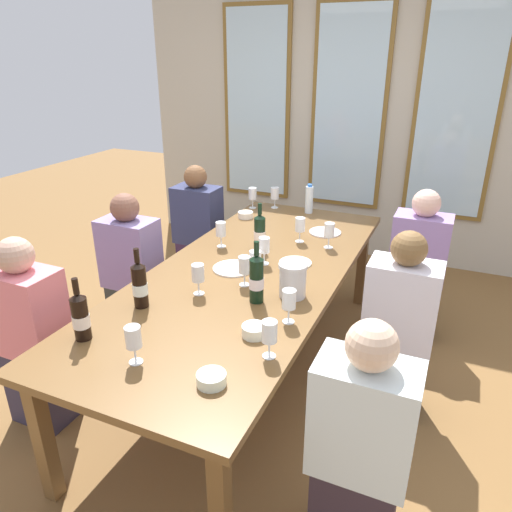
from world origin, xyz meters
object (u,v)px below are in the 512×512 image
(wine_bottle_1, at_px, (260,232))
(seated_person_4, at_px, (33,338))
(white_plate_2, at_px, (233,268))
(wine_glass_4, at_px, (300,226))
(wine_bottle_2, at_px, (140,285))
(seated_person_1, at_px, (417,269))
(water_bottle, at_px, (309,199))
(tasting_bowl_2, at_px, (254,331))
(wine_glass_3, at_px, (289,301))
(wine_glass_11, at_px, (275,194))
(wine_glass_5, at_px, (244,265))
(seated_person_0, at_px, (198,233))
(seated_person_5, at_px, (360,452))
(tasting_bowl_0, at_px, (211,379))
(wine_glass_8, at_px, (221,230))
(seated_person_2, at_px, (132,275))
(wine_glass_0, at_px, (269,332))
(wine_bottle_0, at_px, (81,316))
(seated_person_3, at_px, (398,330))
(tasting_bowl_1, at_px, (246,215))
(wine_glass_1, at_px, (133,339))
(white_plate_1, at_px, (295,263))
(white_plate_0, at_px, (325,232))
(wine_glass_2, at_px, (253,194))
(wine_glass_7, at_px, (264,246))
(dining_table, at_px, (248,279))
(wine_glass_9, at_px, (255,260))
(wine_bottle_3, at_px, (256,279))
(wine_glass_10, at_px, (198,274))

(wine_bottle_1, distance_m, seated_person_4, 1.48)
(white_plate_2, distance_m, wine_glass_4, 0.64)
(wine_bottle_2, distance_m, seated_person_1, 1.99)
(water_bottle, bearing_deg, tasting_bowl_2, -79.63)
(wine_bottle_2, bearing_deg, seated_person_4, -158.47)
(tasting_bowl_2, bearing_deg, seated_person_1, 69.79)
(wine_glass_3, relative_size, wine_glass_11, 1.00)
(wine_glass_5, bearing_deg, seated_person_0, 130.75)
(wine_glass_4, bearing_deg, seated_person_5, -62.78)
(wine_glass_3, height_order, seated_person_5, seated_person_5)
(tasting_bowl_0, relative_size, wine_glass_8, 0.69)
(wine_glass_3, distance_m, wine_glass_8, 1.05)
(seated_person_2, bearing_deg, wine_glass_4, 28.26)
(wine_bottle_1, height_order, wine_glass_3, wine_bottle_1)
(white_plate_2, bearing_deg, wine_glass_0, -54.03)
(wine_bottle_0, distance_m, wine_glass_8, 1.25)
(wine_bottle_2, height_order, seated_person_3, seated_person_3)
(tasting_bowl_1, distance_m, wine_glass_1, 1.96)
(white_plate_1, distance_m, tasting_bowl_1, 0.95)
(wine_glass_5, xyz_separation_m, wine_glass_11, (-0.38, 1.42, -0.00))
(white_plate_0, distance_m, seated_person_1, 0.70)
(wine_bottle_0, distance_m, wine_glass_4, 1.63)
(wine_bottle_2, relative_size, wine_glass_8, 1.85)
(wine_bottle_1, relative_size, wine_bottle_2, 0.98)
(wine_glass_2, xyz_separation_m, wine_glass_7, (0.54, -1.02, 0.00))
(wine_glass_11, bearing_deg, wine_bottle_2, -90.11)
(wine_glass_5, bearing_deg, wine_glass_2, 112.38)
(wine_glass_11, bearing_deg, seated_person_3, -44.24)
(dining_table, distance_m, white_plate_1, 0.32)
(white_plate_0, relative_size, tasting_bowl_1, 1.92)
(white_plate_0, distance_m, wine_glass_4, 0.29)
(wine_bottle_0, relative_size, tasting_bowl_2, 2.63)
(white_plate_0, xyz_separation_m, wine_glass_9, (-0.15, -0.91, 0.12))
(seated_person_4, bearing_deg, seated_person_3, 26.34)
(wine_bottle_3, relative_size, wine_glass_8, 1.95)
(wine_bottle_1, relative_size, wine_glass_10, 1.82)
(white_plate_1, relative_size, wine_glass_5, 1.16)
(tasting_bowl_2, xyz_separation_m, wine_glass_2, (-0.81, 1.79, 0.09))
(wine_glass_5, distance_m, seated_person_4, 1.21)
(wine_glass_8, height_order, seated_person_5, seated_person_5)
(tasting_bowl_1, relative_size, wine_glass_9, 0.69)
(wine_glass_0, bearing_deg, wine_glass_7, 114.19)
(wine_bottle_2, height_order, seated_person_0, seated_person_0)
(wine_glass_8, bearing_deg, wine_bottle_2, -89.79)
(seated_person_3, bearing_deg, wine_glass_0, -119.04)
(wine_glass_4, relative_size, seated_person_4, 0.16)
(wine_bottle_3, xyz_separation_m, seated_person_2, (-1.10, 0.35, -0.35))
(wine_bottle_0, relative_size, water_bottle, 1.27)
(tasting_bowl_1, distance_m, seated_person_3, 1.60)
(wine_glass_1, distance_m, seated_person_2, 1.39)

